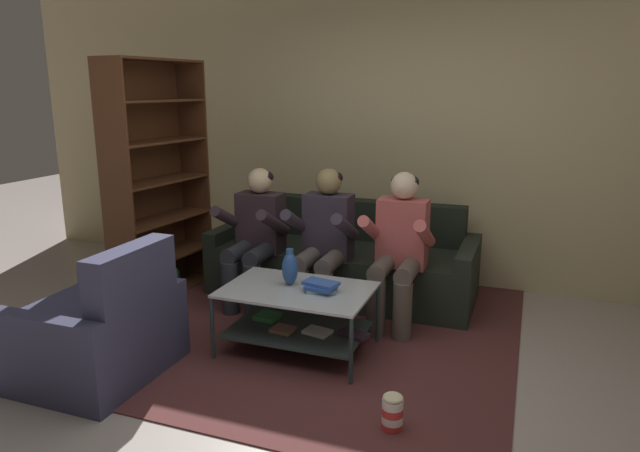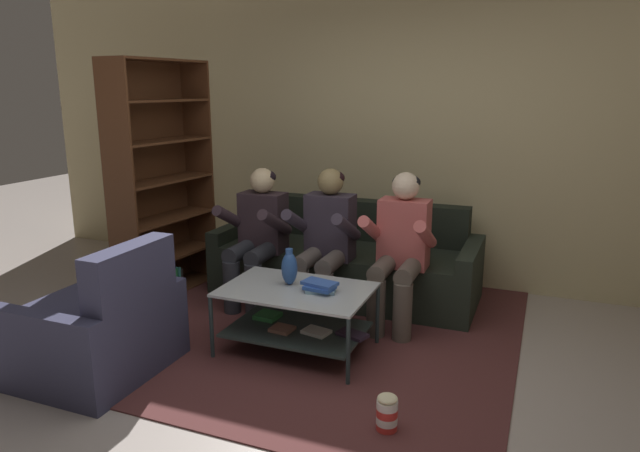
% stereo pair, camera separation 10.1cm
% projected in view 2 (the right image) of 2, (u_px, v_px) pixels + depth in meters
% --- Properties ---
extents(ground, '(16.80, 16.80, 0.00)m').
position_uv_depth(ground, '(312.00, 401.00, 3.38)').
color(ground, '#B1A49C').
extents(back_partition, '(8.40, 0.12, 2.90)m').
position_uv_depth(back_partition, '(414.00, 128.00, 5.25)').
color(back_partition, '#CCBC89').
rests_on(back_partition, ground).
extents(couch, '(2.30, 0.87, 0.81)m').
position_uv_depth(couch, '(346.00, 263.00, 5.09)').
color(couch, black).
rests_on(couch, ground).
extents(person_seated_left, '(0.50, 0.58, 1.16)m').
position_uv_depth(person_seated_left, '(257.00, 232.00, 4.76)').
color(person_seated_left, '#2A2C33').
rests_on(person_seated_left, ground).
extents(person_seated_middle, '(0.50, 0.58, 1.19)m').
position_uv_depth(person_seated_middle, '(325.00, 237.00, 4.54)').
color(person_seated_middle, '#564E49').
rests_on(person_seated_middle, ground).
extents(person_seated_right, '(0.50, 0.58, 1.19)m').
position_uv_depth(person_seated_right, '(400.00, 245.00, 4.32)').
color(person_seated_right, brown).
rests_on(person_seated_right, ground).
extents(coffee_table, '(1.02, 0.67, 0.47)m').
position_uv_depth(coffee_table, '(297.00, 310.00, 3.96)').
color(coffee_table, silver).
rests_on(coffee_table, ground).
extents(area_rug, '(3.00, 3.18, 0.01)m').
position_uv_depth(area_rug, '(319.00, 323.00, 4.48)').
color(area_rug, '#532929').
rests_on(area_rug, ground).
extents(vase, '(0.11, 0.11, 0.26)m').
position_uv_depth(vase, '(289.00, 268.00, 3.97)').
color(vase, '#294F95').
rests_on(vase, coffee_table).
extents(book_stack, '(0.25, 0.19, 0.07)m').
position_uv_depth(book_stack, '(320.00, 287.00, 3.85)').
color(book_stack, '#79A2B7').
rests_on(book_stack, coffee_table).
extents(bookshelf, '(0.43, 1.03, 2.04)m').
position_uv_depth(bookshelf, '(156.00, 201.00, 5.00)').
color(bookshelf, '#54301B').
rests_on(bookshelf, ground).
extents(armchair, '(0.84, 0.90, 0.89)m').
position_uv_depth(armchair, '(98.00, 330.00, 3.67)').
color(armchair, '#353651').
rests_on(armchair, ground).
extents(popcorn_tub, '(0.12, 0.12, 0.21)m').
position_uv_depth(popcorn_tub, '(387.00, 413.00, 3.07)').
color(popcorn_tub, red).
rests_on(popcorn_tub, ground).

